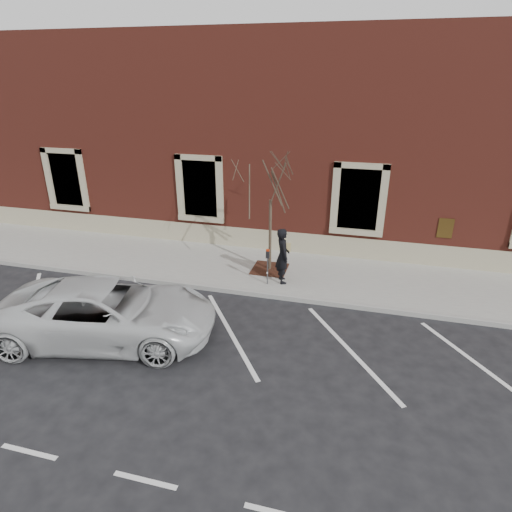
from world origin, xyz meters
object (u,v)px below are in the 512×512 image
(parking_meter, at_px, (268,260))
(white_truck, at_px, (107,312))
(sapling, at_px, (271,179))
(man, at_px, (283,256))

(parking_meter, distance_m, white_truck, 5.14)
(parking_meter, height_order, white_truck, white_truck)
(parking_meter, xyz_separation_m, sapling, (-0.18, 1.12, 2.36))
(parking_meter, bearing_deg, man, 30.48)
(man, bearing_deg, white_truck, 114.25)
(white_truck, bearing_deg, parking_meter, -53.34)
(parking_meter, height_order, sapling, sapling)
(white_truck, bearing_deg, sapling, -44.78)
(parking_meter, relative_size, sapling, 0.27)
(man, relative_size, sapling, 0.40)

